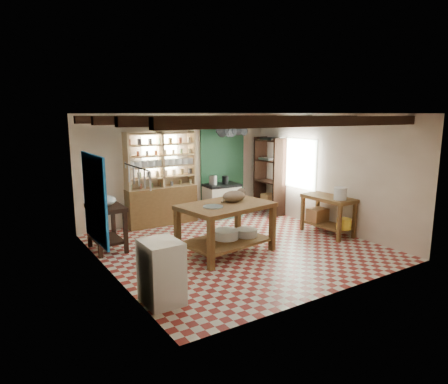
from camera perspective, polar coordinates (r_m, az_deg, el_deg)
floor at (r=8.00m, az=1.78°, el=-7.88°), size 5.00×5.00×0.02m
ceiling at (r=7.57m, az=1.90°, el=11.16°), size 5.00×5.00×0.02m
wall_back at (r=9.81m, az=-6.48°, el=3.46°), size 5.00×0.04×2.60m
wall_front at (r=5.83m, az=15.91°, el=-2.12°), size 5.00×0.04×2.60m
wall_left at (r=6.61m, az=-16.32°, el=-0.62°), size 0.04×5.00×2.60m
wall_right at (r=9.31m, az=14.64°, el=2.76°), size 0.04×5.00×2.60m
ceiling_beams at (r=7.57m, az=1.89°, el=10.25°), size 5.00×3.80×0.15m
blue_wall_patch at (r=7.51m, az=-17.99°, el=-0.91°), size 0.04×1.40×1.60m
green_wall_patch at (r=10.40m, az=-0.21°, el=3.69°), size 1.30×0.04×2.30m
window_back at (r=9.54m, az=-9.18°, el=5.59°), size 0.90×0.02×0.80m
window_right at (r=9.98m, az=10.37°, el=4.06°), size 0.02×1.30×1.20m
utensil_rail at (r=5.42m, az=-12.35°, el=2.24°), size 0.06×0.90×0.28m
pot_rack at (r=9.97m, az=1.10°, el=8.73°), size 0.86×0.12×0.36m
shelving_unit at (r=9.44m, az=-8.93°, el=1.87°), size 1.70×0.34×2.20m
tall_rack at (r=10.50m, az=6.52°, el=2.30°), size 0.40×0.86×2.00m
work_table at (r=7.54m, az=0.26°, el=-5.22°), size 1.81×1.35×0.95m
stove at (r=10.16m, az=-0.32°, el=-1.22°), size 0.90×0.63×0.85m
prep_table at (r=8.01m, az=-16.40°, el=-4.94°), size 0.60×0.87×0.88m
white_cabinet at (r=5.68m, az=-8.94°, el=-11.24°), size 0.50×0.60×0.89m
right_counter at (r=9.01m, az=14.60°, el=-3.23°), size 0.60×1.17×0.84m
cat at (r=7.60m, az=1.43°, el=-0.60°), size 0.55×0.48×0.21m
steel_tray at (r=7.16m, az=-1.57°, el=-2.11°), size 0.42×0.42×0.02m
basin_large at (r=7.65m, az=0.30°, el=-6.07°), size 0.55×0.55×0.17m
basin_small at (r=7.81m, az=3.24°, el=-5.81°), size 0.47×0.47×0.14m
kettle_left at (r=9.94m, az=-1.58°, el=1.69°), size 0.21×0.21×0.23m
kettle_right at (r=10.11m, az=0.17°, el=1.75°), size 0.17×0.17×0.20m
enamel_bowl at (r=7.89m, az=-16.62°, el=-1.17°), size 0.40×0.40×0.20m
white_bucket at (r=8.63m, az=16.28°, el=-0.20°), size 0.26×0.26×0.26m
wicker_basket at (r=9.22m, az=13.21°, el=-3.18°), size 0.42×0.33×0.29m
yellow_tub at (r=8.75m, az=16.76°, el=-4.36°), size 0.30×0.30×0.22m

